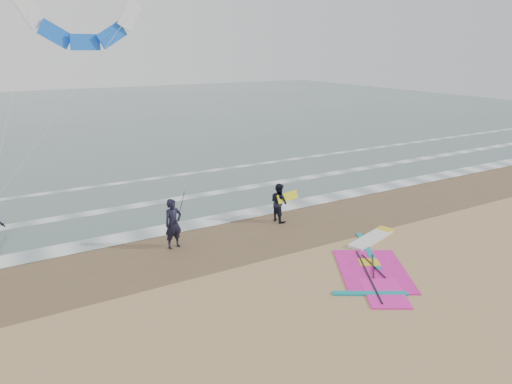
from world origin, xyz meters
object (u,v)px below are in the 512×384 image
windsurf_rig (374,261)px  person_walking (279,202)px  person_standing (173,224)px  surf_kite (83,28)px

windsurf_rig → person_walking: bearing=98.5°
windsurf_rig → person_standing: (-5.98, 4.92, 0.97)m
windsurf_rig → person_walking: size_ratio=3.18×
person_standing → person_walking: (5.18, 0.41, -0.11)m
person_standing → surf_kite: bearing=85.7°
person_walking → surf_kite: surf_kite is taller
windsurf_rig → surf_kite: size_ratio=0.64×
person_standing → person_walking: person_standing is taller
person_standing → person_walking: size_ratio=1.13×
person_standing → surf_kite: (-0.93, 9.35, 7.54)m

